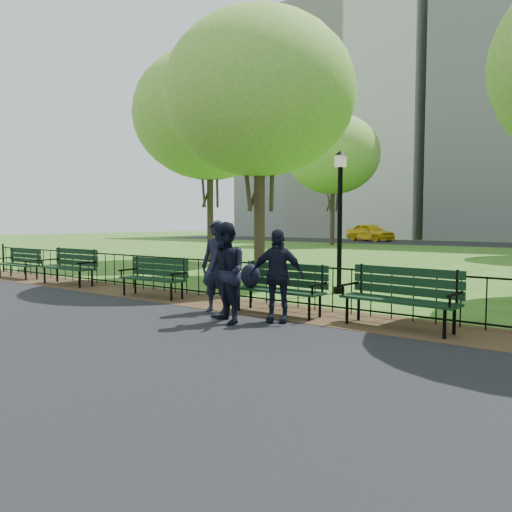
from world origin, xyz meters
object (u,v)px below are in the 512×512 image
Objects in this scene: park_bench_left_c at (21,260)px; park_bench_left_b at (71,263)px; tree_far_w at (333,154)px; person_right at (277,276)px; tree_near_w at (259,95)px; park_bench_right_a at (402,291)px; taxi at (370,232)px; park_bench_main at (268,280)px; person_left at (217,266)px; lamppost at (340,216)px; person_mid at (225,273)px; tree_mid_w at (210,115)px; park_bench_left_a at (155,273)px.

park_bench_left_b is at bearing -0.24° from park_bench_left_c.
person_right is at bearing -63.79° from tree_far_w.
person_right is (4.17, -5.13, -4.77)m from tree_near_w.
park_bench_right_a is 0.43× the size of taxi.
park_bench_main is 0.91m from person_right.
park_bench_left_b is 1.19× the size of person_right.
tree_far_w is 29.44m from person_left.
park_bench_left_b is 0.56× the size of lamppost.
person_mid is at bearing -57.67° from person_left.
tree_mid_w reaches higher than park_bench_left_b.
taxi is (-5.94, 33.69, 0.18)m from park_bench_left_b.
taxi is at bearing 93.76° from person_left.
park_bench_main reaches higher than park_bench_left_a.
park_bench_main is at bearing -64.38° from tree_far_w.
tree_near_w is (-6.13, 4.32, 4.97)m from park_bench_right_a.
lamppost is 1.95× the size of person_left.
tree_mid_w is at bearing 117.09° from person_left.
person_right is at bearing 68.86° from person_mid.
lamppost is (3.17, 3.19, 1.35)m from park_bench_left_a.
tree_far_w reaches higher than person_right.
park_bench_main reaches higher than park_bench_left_c.
park_bench_left_c is 33.88m from taxi.
taxi is at bearing 133.75° from person_mid.
taxi is (-13.53, 34.53, -0.02)m from person_right.
park_bench_left_b is 1.08× the size of person_left.
park_bench_left_c is 0.18× the size of tree_far_w.
park_bench_left_c is 10.07m from lamppost.
taxi is (-9.36, 29.40, -4.80)m from tree_near_w.
taxi reaches higher than park_bench_left_b.
park_bench_left_c is 0.88× the size of park_bench_right_a.
person_left is at bearing -16.82° from park_bench_left_a.
park_bench_main is at bearing 16.58° from person_left.
park_bench_main is at bearing -4.37° from park_bench_left_a.
tree_near_w is at bearing 144.92° from person_mid.
tree_mid_w reaches higher than person_left.
taxi is at bearing 93.40° from tree_far_w.
person_mid reaches higher than park_bench_left_b.
park_bench_left_b is 0.98× the size of park_bench_right_a.
taxi reaches higher than park_bench_right_a.
park_bench_main is at bearing 112.42° from person_right.
person_right is (3.95, -0.71, 0.26)m from park_bench_left_a.
lamppost reaches higher than park_bench_main.
park_bench_right_a is at bearing 4.93° from park_bench_main.
person_mid is at bearing -9.41° from park_bench_left_c.
park_bench_left_a is at bearing -2.10° from park_bench_left_b.
lamppost is at bearing -20.09° from tree_near_w.
person_mid is at bearing -157.98° from person_right.
park_bench_main is at bearing -170.83° from park_bench_right_a.
park_bench_left_c is at bearing -153.25° from taxi.
lamppost is 3.99m from person_left.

